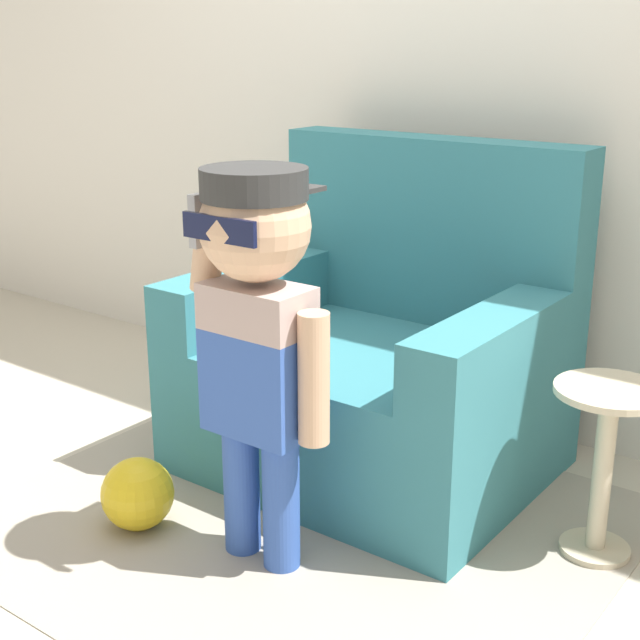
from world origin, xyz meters
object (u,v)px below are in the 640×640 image
Objects in this scene: side_table at (604,455)px; toy_ball at (138,494)px; person_child at (258,310)px; armchair at (380,363)px.

toy_ball is (-1.07, -0.63, -0.18)m from side_table.
person_child is 5.04× the size of toy_ball.
side_table is (0.77, -0.12, -0.05)m from armchair.
person_child is 0.97m from side_table.
toy_ball is at bearing -149.29° from side_table.
armchair is 0.85m from toy_ball.
person_child is at bearing 13.17° from toy_ball.
armchair reaches higher than side_table.
person_child is 0.70m from toy_ball.
side_table is 2.32× the size of toy_ball.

